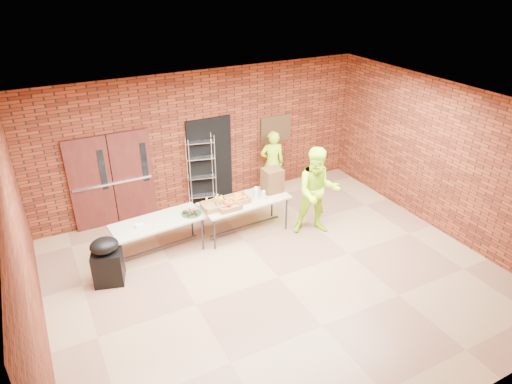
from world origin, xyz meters
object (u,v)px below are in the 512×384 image
(wire_rack, at_px, (202,171))
(table_left, at_px, (158,224))
(table_right, at_px, (245,203))
(volunteer_woman, at_px, (272,163))
(coffee_dispenser, at_px, (272,180))
(covered_grill, at_px, (107,261))
(volunteer_man, at_px, (318,192))

(wire_rack, bearing_deg, table_left, -121.06)
(table_right, distance_m, volunteer_woman, 1.99)
(coffee_dispenser, distance_m, covered_grill, 3.79)
(coffee_dispenser, xyz_separation_m, volunteer_man, (0.65, -0.78, -0.08))
(table_left, bearing_deg, coffee_dispenser, -4.76)
(wire_rack, distance_m, table_left, 2.15)
(table_right, xyz_separation_m, covered_grill, (-2.99, -0.41, -0.25))
(table_right, xyz_separation_m, coffee_dispenser, (0.72, 0.09, 0.33))
(volunteer_woman, bearing_deg, wire_rack, 10.07)
(coffee_dispenser, bearing_deg, covered_grill, -172.41)
(volunteer_woman, relative_size, volunteer_man, 0.85)
(table_left, height_order, coffee_dispenser, coffee_dispenser)
(coffee_dispenser, bearing_deg, table_left, -179.92)
(table_left, bearing_deg, table_right, -7.37)
(table_right, bearing_deg, volunteer_man, -29.64)
(covered_grill, height_order, volunteer_woman, volunteer_woman)
(table_right, height_order, volunteer_man, volunteer_man)
(volunteer_woman, distance_m, volunteer_man, 2.06)
(volunteer_woman, bearing_deg, table_right, 60.54)
(coffee_dispenser, xyz_separation_m, volunteer_woman, (0.72, 1.28, -0.23))
(volunteer_man, bearing_deg, coffee_dispenser, 153.78)
(coffee_dispenser, relative_size, volunteer_woman, 0.32)
(covered_grill, bearing_deg, table_right, 24.07)
(coffee_dispenser, bearing_deg, table_right, -173.16)
(covered_grill, bearing_deg, volunteer_woman, 38.10)
(volunteer_man, bearing_deg, table_left, -169.73)
(coffee_dispenser, bearing_deg, volunteer_woman, 60.52)
(table_left, relative_size, volunteer_man, 0.96)
(covered_grill, bearing_deg, coffee_dispenser, 23.89)
(table_left, distance_m, coffee_dispenser, 2.62)
(table_left, xyz_separation_m, volunteer_woman, (3.32, 1.28, 0.15))
(table_left, bearing_deg, volunteer_man, -18.23)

